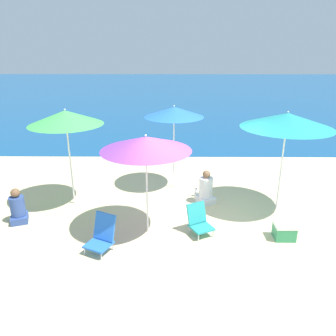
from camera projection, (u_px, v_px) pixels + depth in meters
ground_plane at (198, 234)px, 6.86m from camera, size 60.00×60.00×0.00m
sea_water at (177, 90)px, 30.50m from camera, size 60.00×40.00×0.01m
beach_umbrella_green at (65, 118)px, 7.48m from camera, size 1.72×1.72×2.38m
beach_umbrella_blue at (174, 112)px, 8.46m from camera, size 1.56×1.56×2.29m
beach_umbrella_purple at (146, 144)px, 6.29m from camera, size 1.79×1.79×2.12m
beach_umbrella_teal at (287, 120)px, 7.18m from camera, size 2.04×2.04×2.38m
beach_chair_teal at (199, 220)px, 6.81m from camera, size 0.60×0.64×0.63m
beach_chair_blue at (102, 235)px, 6.23m from camera, size 0.63×0.67×0.71m
person_seated_near at (18, 209)px, 7.24m from camera, size 0.47×0.51×0.80m
person_seated_far at (206, 190)px, 8.15m from camera, size 0.54×0.56×0.85m
water_bottle at (196, 193)px, 8.59m from camera, size 0.09×0.09×0.22m
cooler_box at (284, 231)px, 6.64m from camera, size 0.42×0.35×0.35m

